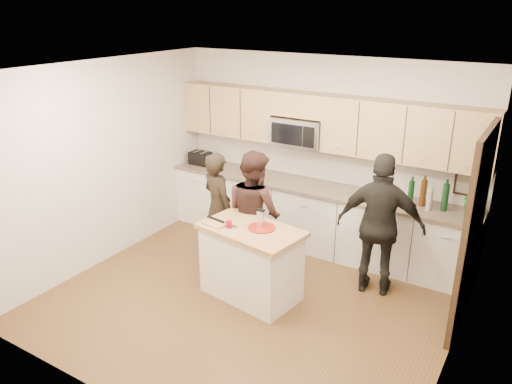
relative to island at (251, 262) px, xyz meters
The scene contains 21 objects.
floor 0.47m from the island, 69.24° to the right, with size 4.50×4.50×0.00m, color brown.
room_shell 1.28m from the island, 69.24° to the right, with size 4.52×4.02×2.71m.
back_cabinetry 1.59m from the island, 88.63° to the left, with size 4.50×0.66×0.94m.
upper_cabinetry 2.22m from the island, 87.65° to the left, with size 4.50×0.33×0.75m.
microwave 2.09m from the island, 99.10° to the left, with size 0.76×0.41×0.40m.
doorway 2.51m from the island, 19.43° to the left, with size 0.06×1.25×2.20m.
framed_picture 2.86m from the island, 43.46° to the left, with size 0.30×0.03×0.38m.
dish_towel 1.71m from the island, 123.06° to the left, with size 0.34×0.60×0.48m.
island is the anchor object (origin of this frame).
red_plate 0.47m from the island, 28.05° to the left, with size 0.32×0.32×0.02m, color maroon.
box_grater 0.58m from the island, 38.92° to the left, with size 0.09×0.06×0.21m.
drink_glass 0.55m from the island, 151.09° to the right, with size 0.07×0.07×0.09m, color maroon.
cutting_board 0.63m from the island, 163.52° to the right, with size 0.27×0.20×0.02m, color #A67A45.
tongs 0.66m from the island, behind, with size 0.27×0.03×0.02m, color black.
knife 0.53m from the island, 161.71° to the right, with size 0.20×0.02×0.01m, color silver.
toaster 2.56m from the island, 140.90° to the left, with size 0.32×0.23×0.20m.
bottle_cluster 2.45m from the island, 43.16° to the left, with size 0.80×0.21×0.40m.
orchid 2.78m from the island, 37.15° to the left, with size 0.26×0.21×0.47m, color #2F7735.
woman_left 1.07m from the island, 147.54° to the left, with size 0.56×0.37×1.54m, color black.
woman_center 0.73m from the island, 118.41° to the left, with size 0.80×0.62×1.65m, color #301C18.
woman_right 1.59m from the island, 35.65° to the left, with size 1.03×0.43×1.76m, color black.
Camera 1 is at (2.76, -4.35, 3.33)m, focal length 35.00 mm.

